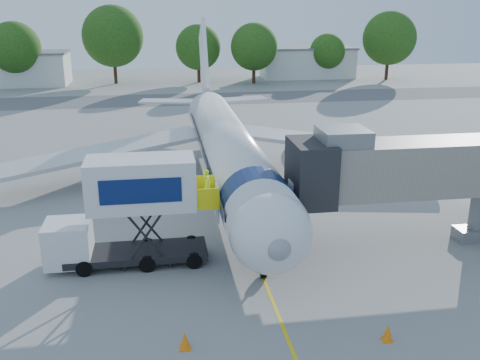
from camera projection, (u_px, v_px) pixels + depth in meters
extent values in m
plane|color=gray|center=(235.00, 207.00, 34.63)|extent=(160.00, 160.00, 0.00)
cube|color=yellow|center=(235.00, 207.00, 34.63)|extent=(0.15, 70.00, 0.01)
cube|color=#59595B|center=(192.00, 99.00, 74.05)|extent=(120.00, 10.00, 0.01)
cylinder|color=white|center=(228.00, 150.00, 36.50)|extent=(3.70, 28.00, 3.70)
sphere|color=white|center=(271.00, 233.00, 23.36)|extent=(3.70, 3.70, 3.70)
sphere|color=gray|center=(278.00, 248.00, 21.91)|extent=(1.10, 1.10, 1.10)
cone|color=white|center=(206.00, 106.00, 52.46)|extent=(3.70, 6.00, 3.70)
cube|color=white|center=(204.00, 61.00, 52.09)|extent=(0.35, 7.26, 8.29)
cube|color=silver|center=(338.00, 143.00, 41.31)|extent=(16.17, 9.32, 1.42)
cube|color=silver|center=(99.00, 152.00, 38.71)|extent=(16.17, 9.32, 1.42)
cylinder|color=#999BA0|center=(300.00, 165.00, 39.24)|extent=(2.10, 3.60, 2.10)
cylinder|color=#999BA0|center=(149.00, 171.00, 37.65)|extent=(2.10, 3.60, 2.10)
cube|color=black|center=(272.00, 226.00, 22.94)|extent=(2.60, 1.39, 0.81)
cylinder|color=#0B1C52|center=(258.00, 208.00, 26.18)|extent=(3.73, 2.00, 3.73)
cylinder|color=silver|center=(263.00, 263.00, 25.47)|extent=(0.16, 0.16, 1.50)
cylinder|color=black|center=(263.00, 271.00, 25.61)|extent=(0.25, 0.64, 0.64)
cylinder|color=black|center=(257.00, 171.00, 40.49)|extent=(0.35, 0.90, 0.90)
cylinder|color=black|center=(189.00, 175.00, 39.74)|extent=(0.35, 0.90, 0.90)
cube|color=gray|center=(424.00, 167.00, 27.98)|extent=(13.60, 2.60, 2.80)
cube|color=black|center=(311.00, 172.00, 27.10)|extent=(2.00, 3.20, 3.20)
cube|color=slate|center=(343.00, 136.00, 26.77)|extent=(2.40, 2.40, 0.80)
cylinder|color=slate|center=(477.00, 214.00, 29.39)|extent=(0.90, 0.90, 3.00)
cube|color=slate|center=(475.00, 234.00, 29.75)|extent=(2.20, 1.20, 0.70)
cylinder|color=black|center=(460.00, 235.00, 29.62)|extent=(0.30, 0.70, 0.70)
cube|color=black|center=(137.00, 253.00, 27.02)|extent=(7.00, 2.30, 0.35)
cube|color=silver|center=(68.00, 242.00, 26.29)|extent=(2.20, 2.20, 2.10)
cube|color=black|center=(67.00, 234.00, 26.15)|extent=(1.90, 2.10, 0.70)
cube|color=silver|center=(141.00, 183.00, 25.92)|extent=(5.20, 2.40, 2.50)
cube|color=#0B1C52|center=(141.00, 191.00, 24.77)|extent=(3.80, 0.04, 1.20)
cube|color=silver|center=(206.00, 203.00, 26.75)|extent=(1.10, 2.20, 0.10)
cube|color=#FFEC0D|center=(208.00, 200.00, 25.59)|extent=(1.10, 0.06, 1.10)
cube|color=#FFEC0D|center=(204.00, 186.00, 27.56)|extent=(1.10, 0.06, 1.10)
cylinder|color=black|center=(194.00, 261.00, 26.48)|extent=(0.80, 0.25, 0.80)
cylinder|color=black|center=(191.00, 243.00, 28.45)|extent=(0.80, 0.25, 0.80)
cylinder|color=black|center=(84.00, 269.00, 25.72)|extent=(0.80, 0.25, 0.80)
cylinder|color=black|center=(89.00, 250.00, 27.69)|extent=(0.80, 0.25, 0.80)
imported|color=#C3FF1A|center=(207.00, 186.00, 26.48)|extent=(0.42, 0.62, 1.68)
cone|color=orange|center=(388.00, 332.00, 20.79)|extent=(0.44, 0.44, 0.70)
cube|color=orange|center=(387.00, 340.00, 20.89)|extent=(0.40, 0.40, 0.04)
cone|color=orange|center=(185.00, 340.00, 20.29)|extent=(0.45, 0.45, 0.72)
cube|color=orange|center=(185.00, 348.00, 20.40)|extent=(0.41, 0.41, 0.04)
cube|color=silver|center=(10.00, 69.00, 86.13)|extent=(18.00, 8.00, 5.00)
cube|color=slate|center=(8.00, 53.00, 85.30)|extent=(18.40, 8.40, 0.30)
cube|color=silver|center=(307.00, 63.00, 95.22)|extent=(16.00, 7.00, 5.00)
cube|color=slate|center=(308.00, 48.00, 94.39)|extent=(16.40, 7.40, 0.30)
cylinder|color=#382314|center=(18.00, 76.00, 83.93)|extent=(0.56, 0.56, 3.57)
sphere|color=#1F4512|center=(15.00, 47.00, 82.56)|extent=(7.93, 7.93, 7.93)
cylinder|color=#382314|center=(115.00, 70.00, 87.89)|extent=(0.56, 0.56, 4.42)
sphere|color=#1F4512|center=(113.00, 36.00, 86.20)|extent=(9.82, 9.82, 9.82)
cylinder|color=#382314|center=(199.00, 72.00, 89.46)|extent=(0.56, 0.56, 3.34)
sphere|color=#1F4512|center=(198.00, 47.00, 88.18)|extent=(7.43, 7.43, 7.43)
cylinder|color=#382314|center=(254.00, 73.00, 88.25)|extent=(0.56, 0.56, 3.44)
sphere|color=#1F4512|center=(254.00, 47.00, 86.93)|extent=(7.65, 7.65, 7.65)
cylinder|color=#382314|center=(326.00, 71.00, 93.72)|extent=(0.56, 0.56, 2.74)
sphere|color=#1F4512|center=(327.00, 51.00, 92.67)|extent=(6.10, 6.10, 6.10)
cylinder|color=#382314|center=(387.00, 68.00, 92.78)|extent=(0.56, 0.56, 4.07)
sphere|color=#1F4512|center=(389.00, 38.00, 91.22)|extent=(9.05, 9.05, 9.05)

